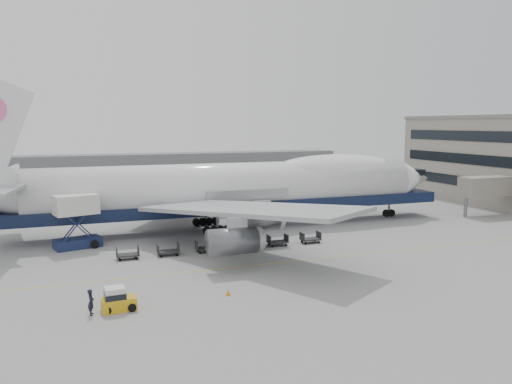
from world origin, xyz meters
name	(u,v)px	position (x,y,z in m)	size (l,w,h in m)	color
ground	(264,249)	(0.00, 0.00, 0.00)	(260.00, 260.00, 0.00)	gray
apron_line	(285,262)	(0.00, -6.00, 0.01)	(60.00, 0.15, 0.01)	gold
hangar	(119,169)	(-10.00, 70.00, 3.50)	(110.00, 8.00, 7.00)	slate
airliner	(237,187)	(0.64, 12.00, 5.62)	(67.00, 55.30, 19.98)	white
catering_truck	(77,218)	(-19.92, 7.74, 3.44)	(5.52, 4.40, 6.11)	#1A254F
baggage_tug	(117,300)	(-17.29, -13.95, 0.82)	(2.60, 1.49, 1.85)	gold
ground_worker	(91,302)	(-19.18, -14.14, 0.98)	(0.71, 0.47, 1.96)	black
traffic_cone	(228,292)	(-8.42, -13.59, 0.26)	(0.37, 0.37, 0.54)	orange
dolly_0	(128,254)	(-15.06, 0.70, 0.53)	(2.30, 1.35, 1.30)	#2D2D30
dolly_1	(168,251)	(-10.83, 0.70, 0.53)	(2.30, 1.35, 1.30)	#2D2D30
dolly_2	(206,247)	(-6.59, 0.70, 0.53)	(2.30, 1.35, 1.30)	#2D2D30
dolly_3	(243,244)	(-2.35, 0.70, 0.53)	(2.30, 1.35, 1.30)	#2D2D30
dolly_4	(277,241)	(1.89, 0.70, 0.53)	(2.30, 1.35, 1.30)	#2D2D30
dolly_5	(310,238)	(6.12, 0.70, 0.53)	(2.30, 1.35, 1.30)	#2D2D30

